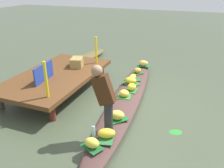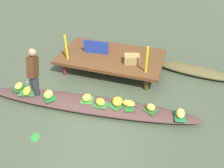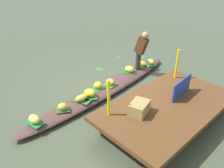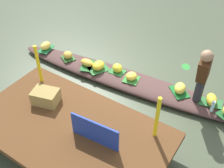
{
  "view_description": "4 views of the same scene",
  "coord_description": "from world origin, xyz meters",
  "px_view_note": "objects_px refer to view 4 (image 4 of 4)",
  "views": [
    {
      "loc": [
        -4.79,
        -1.52,
        2.72
      ],
      "look_at": [
        -0.06,
        0.35,
        0.47
      ],
      "focal_mm": 37.25,
      "sensor_mm": 36.0,
      "label": 1
    },
    {
      "loc": [
        1.87,
        -4.0,
        3.99
      ],
      "look_at": [
        0.41,
        0.6,
        0.43
      ],
      "focal_mm": 36.43,
      "sensor_mm": 36.0,
      "label": 2
    },
    {
      "loc": [
        3.64,
        4.04,
        3.22
      ],
      "look_at": [
        0.16,
        0.36,
        0.44
      ],
      "focal_mm": 35.95,
      "sensor_mm": 36.0,
      "label": 3
    },
    {
      "loc": [
        -2.2,
        3.99,
        3.86
      ],
      "look_at": [
        0.11,
        0.48,
        0.3
      ],
      "focal_mm": 44.19,
      "sensor_mm": 36.0,
      "label": 4
    }
  ],
  "objects_px": {
    "produce_crate": "(46,97)",
    "banana_bunch_5": "(98,65)",
    "banana_bunch_8": "(68,55)",
    "banana_bunch_3": "(117,68)",
    "vendor_person": "(203,73)",
    "banana_bunch_1": "(180,88)",
    "banana_bunch_0": "(212,99)",
    "banana_bunch_2": "(87,63)",
    "banana_bunch_7": "(131,76)",
    "market_banner": "(95,132)",
    "banana_bunch_4": "(46,46)",
    "vendor_boat": "(129,81)",
    "water_bottle": "(213,106)"
  },
  "relations": [
    {
      "from": "produce_crate",
      "to": "banana_bunch_5",
      "type": "bearing_deg",
      "value": -88.87
    },
    {
      "from": "banana_bunch_0",
      "to": "banana_bunch_2",
      "type": "xyz_separation_m",
      "value": [
        2.69,
        0.34,
        -0.01
      ]
    },
    {
      "from": "banana_bunch_0",
      "to": "banana_bunch_1",
      "type": "height_order",
      "value": "banana_bunch_1"
    },
    {
      "from": "banana_bunch_4",
      "to": "banana_bunch_7",
      "type": "bearing_deg",
      "value": -176.92
    },
    {
      "from": "banana_bunch_3",
      "to": "market_banner",
      "type": "relative_size",
      "value": 0.29
    },
    {
      "from": "banana_bunch_5",
      "to": "banana_bunch_8",
      "type": "height_order",
      "value": "banana_bunch_5"
    },
    {
      "from": "banana_bunch_5",
      "to": "banana_bunch_7",
      "type": "xyz_separation_m",
      "value": [
        -0.79,
        -0.08,
        -0.01
      ]
    },
    {
      "from": "water_bottle",
      "to": "market_banner",
      "type": "height_order",
      "value": "market_banner"
    },
    {
      "from": "banana_bunch_0",
      "to": "banana_bunch_5",
      "type": "relative_size",
      "value": 1.02
    },
    {
      "from": "banana_bunch_8",
      "to": "market_banner",
      "type": "xyz_separation_m",
      "value": [
        -2.07,
        1.77,
        0.42
      ]
    },
    {
      "from": "banana_bunch_8",
      "to": "produce_crate",
      "type": "distance_m",
      "value": 1.8
    },
    {
      "from": "banana_bunch_0",
      "to": "produce_crate",
      "type": "bearing_deg",
      "value": 38.7
    },
    {
      "from": "banana_bunch_7",
      "to": "banana_bunch_8",
      "type": "bearing_deg",
      "value": 4.5
    },
    {
      "from": "vendor_boat",
      "to": "banana_bunch_7",
      "type": "height_order",
      "value": "banana_bunch_7"
    },
    {
      "from": "banana_bunch_3",
      "to": "water_bottle",
      "type": "height_order",
      "value": "water_bottle"
    },
    {
      "from": "banana_bunch_3",
      "to": "vendor_person",
      "type": "height_order",
      "value": "vendor_person"
    },
    {
      "from": "banana_bunch_8",
      "to": "banana_bunch_1",
      "type": "bearing_deg",
      "value": -173.1
    },
    {
      "from": "banana_bunch_1",
      "to": "banana_bunch_8",
      "type": "relative_size",
      "value": 1.33
    },
    {
      "from": "banana_bunch_1",
      "to": "produce_crate",
      "type": "bearing_deg",
      "value": 46.79
    },
    {
      "from": "banana_bunch_7",
      "to": "banana_bunch_1",
      "type": "bearing_deg",
      "value": -169.25
    },
    {
      "from": "banana_bunch_8",
      "to": "market_banner",
      "type": "bearing_deg",
      "value": 139.52
    },
    {
      "from": "banana_bunch_1",
      "to": "banana_bunch_5",
      "type": "bearing_deg",
      "value": 8.65
    },
    {
      "from": "banana_bunch_1",
      "to": "banana_bunch_7",
      "type": "height_order",
      "value": "banana_bunch_1"
    },
    {
      "from": "banana_bunch_1",
      "to": "banana_bunch_5",
      "type": "height_order",
      "value": "banana_bunch_1"
    },
    {
      "from": "banana_bunch_7",
      "to": "banana_bunch_8",
      "type": "xyz_separation_m",
      "value": [
        1.62,
        0.13,
        0.0
      ]
    },
    {
      "from": "vendor_boat",
      "to": "banana_bunch_5",
      "type": "xyz_separation_m",
      "value": [
        0.71,
        0.11,
        0.19
      ]
    },
    {
      "from": "banana_bunch_5",
      "to": "vendor_person",
      "type": "xyz_separation_m",
      "value": [
        -2.15,
        -0.16,
        0.6
      ]
    },
    {
      "from": "banana_bunch_8",
      "to": "water_bottle",
      "type": "height_order",
      "value": "water_bottle"
    },
    {
      "from": "banana_bunch_2",
      "to": "banana_bunch_3",
      "type": "bearing_deg",
      "value": -165.12
    },
    {
      "from": "banana_bunch_5",
      "to": "produce_crate",
      "type": "height_order",
      "value": "produce_crate"
    },
    {
      "from": "banana_bunch_2",
      "to": "banana_bunch_7",
      "type": "distance_m",
      "value": 1.08
    },
    {
      "from": "banana_bunch_1",
      "to": "banana_bunch_8",
      "type": "bearing_deg",
      "value": 6.9
    },
    {
      "from": "vendor_boat",
      "to": "banana_bunch_5",
      "type": "bearing_deg",
      "value": 4.06
    },
    {
      "from": "banana_bunch_7",
      "to": "vendor_person",
      "type": "bearing_deg",
      "value": -176.56
    },
    {
      "from": "banana_bunch_2",
      "to": "water_bottle",
      "type": "height_order",
      "value": "water_bottle"
    },
    {
      "from": "banana_bunch_2",
      "to": "market_banner",
      "type": "height_order",
      "value": "market_banner"
    },
    {
      "from": "banana_bunch_4",
      "to": "banana_bunch_8",
      "type": "xyz_separation_m",
      "value": [
        -0.7,
        0.0,
        -0.01
      ]
    },
    {
      "from": "banana_bunch_2",
      "to": "vendor_person",
      "type": "height_order",
      "value": "vendor_person"
    },
    {
      "from": "banana_bunch_4",
      "to": "vendor_person",
      "type": "height_order",
      "value": "vendor_person"
    },
    {
      "from": "banana_bunch_0",
      "to": "market_banner",
      "type": "relative_size",
      "value": 0.4
    },
    {
      "from": "vendor_boat",
      "to": "market_banner",
      "type": "height_order",
      "value": "market_banner"
    },
    {
      "from": "banana_bunch_5",
      "to": "banana_bunch_2",
      "type": "bearing_deg",
      "value": 6.78
    },
    {
      "from": "banana_bunch_0",
      "to": "banana_bunch_5",
      "type": "height_order",
      "value": "banana_bunch_5"
    },
    {
      "from": "banana_bunch_4",
      "to": "banana_bunch_8",
      "type": "relative_size",
      "value": 1.31
    },
    {
      "from": "vendor_boat",
      "to": "banana_bunch_8",
      "type": "relative_size",
      "value": 25.12
    },
    {
      "from": "banana_bunch_4",
      "to": "produce_crate",
      "type": "relative_size",
      "value": 0.66
    },
    {
      "from": "vendor_boat",
      "to": "banana_bunch_8",
      "type": "distance_m",
      "value": 1.56
    },
    {
      "from": "vendor_person",
      "to": "banana_bunch_1",
      "type": "bearing_deg",
      "value": -16.08
    },
    {
      "from": "banana_bunch_0",
      "to": "banana_bunch_4",
      "type": "distance_m",
      "value": 3.94
    },
    {
      "from": "banana_bunch_0",
      "to": "banana_bunch_5",
      "type": "bearing_deg",
      "value": 7.28
    }
  ]
}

